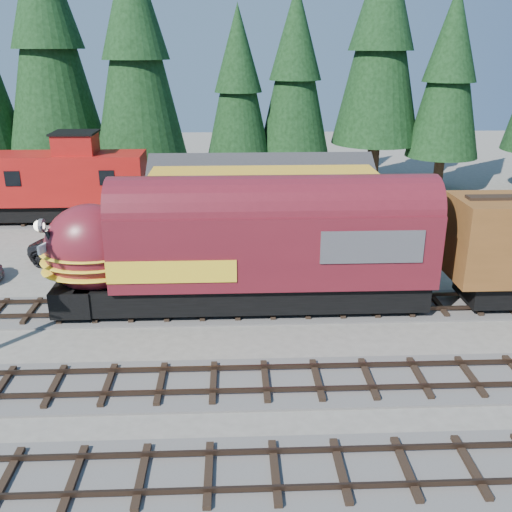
{
  "coord_description": "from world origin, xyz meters",
  "views": [
    {
      "loc": [
        -1.63,
        -18.94,
        10.98
      ],
      "look_at": [
        -0.68,
        4.0,
        2.53
      ],
      "focal_mm": 40.0,
      "sensor_mm": 36.0,
      "label": 1
    }
  ],
  "objects_px": {
    "depot": "(264,206)",
    "caboose": "(64,182)",
    "pickup_truck_a": "(86,250)",
    "locomotive": "(232,254)"
  },
  "relations": [
    {
      "from": "pickup_truck_a",
      "to": "caboose",
      "type": "bearing_deg",
      "value": 40.72
    },
    {
      "from": "depot",
      "to": "caboose",
      "type": "xyz_separation_m",
      "value": [
        -12.59,
        7.5,
        -0.26
      ]
    },
    {
      "from": "depot",
      "to": "pickup_truck_a",
      "type": "relative_size",
      "value": 2.18
    },
    {
      "from": "depot",
      "to": "caboose",
      "type": "distance_m",
      "value": 14.66
    },
    {
      "from": "depot",
      "to": "pickup_truck_a",
      "type": "height_order",
      "value": "depot"
    },
    {
      "from": "depot",
      "to": "locomotive",
      "type": "bearing_deg",
      "value": -104.62
    },
    {
      "from": "depot",
      "to": "caboose",
      "type": "relative_size",
      "value": 1.21
    },
    {
      "from": "locomotive",
      "to": "caboose",
      "type": "relative_size",
      "value": 1.59
    },
    {
      "from": "depot",
      "to": "locomotive",
      "type": "relative_size",
      "value": 0.76
    },
    {
      "from": "locomotive",
      "to": "depot",
      "type": "bearing_deg",
      "value": 75.38
    }
  ]
}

